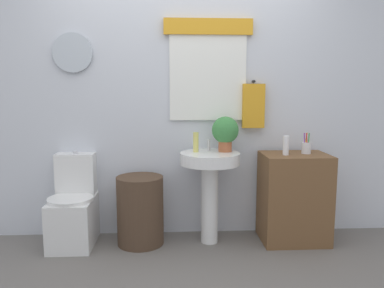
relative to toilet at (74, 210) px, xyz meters
name	(u,v)px	position (x,y,z in m)	size (l,w,h in m)	color
back_wall	(182,95)	(0.96, 0.26, 1.00)	(4.40, 0.18, 2.60)	silver
toilet	(74,210)	(0.00, 0.00, 0.00)	(0.38, 0.51, 0.81)	white
laundry_hamper	(140,210)	(0.58, -0.04, 0.00)	(0.41, 0.41, 0.60)	#4C3828
pedestal_sink	(210,175)	(1.20, -0.04, 0.31)	(0.52, 0.52, 0.81)	white
faucet	(209,145)	(1.20, 0.08, 0.55)	(0.03, 0.03, 0.10)	silver
wooden_cabinet	(294,198)	(1.95, -0.04, 0.09)	(0.58, 0.44, 0.79)	brown
soap_bottle	(196,142)	(1.08, 0.01, 0.59)	(0.05, 0.05, 0.17)	#DBD166
potted_plant	(225,131)	(1.34, 0.02, 0.68)	(0.24, 0.24, 0.31)	#AD5B38
lotion_bottle	(286,145)	(1.85, -0.08, 0.57)	(0.05, 0.05, 0.17)	white
toothbrush_cup	(306,147)	(2.05, -0.02, 0.54)	(0.08, 0.08, 0.19)	silver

